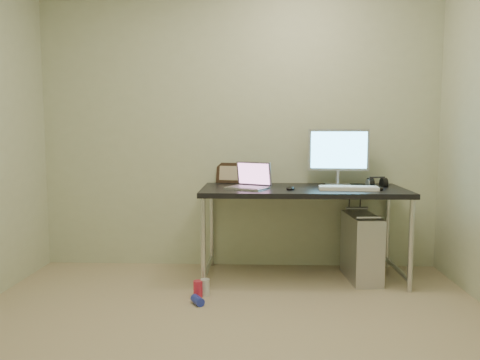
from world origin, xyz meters
The scene contains 17 objects.
floor centered at (0.00, 0.00, 0.00)m, with size 3.50×3.50×0.00m, color tan.
wall_back centered at (0.00, 1.75, 1.25)m, with size 3.50×0.02×2.50m, color beige.
desk centered at (0.54, 1.39, 0.67)m, with size 1.64×0.72×0.75m.
tower_computer centered at (1.02, 1.37, 0.27)m, with size 0.26×0.53×0.57m.
cable_a centered at (0.97, 1.70, 0.40)m, with size 0.01×0.01×0.70m, color black.
cable_b centered at (1.06, 1.68, 0.38)m, with size 0.01×0.01×0.72m, color black.
can_red centered at (-0.27, 0.90, 0.06)m, with size 0.07×0.07×0.12m, color #D52645.
can_white centered at (-0.22, 0.93, 0.06)m, with size 0.07×0.07×0.13m, color silver.
can_blue centered at (-0.25, 0.75, 0.03)m, with size 0.06×0.06×0.11m, color #2634B6.
laptop centered at (0.10, 1.34, 0.80)m, with size 0.39×0.36×0.21m.
monitor centered at (0.85, 1.58, 1.03)m, with size 0.51×0.16×0.48m.
keyboard centered at (0.88, 1.28, 0.76)m, with size 0.46×0.15×0.03m, color white.
mouse_right centered at (1.12, 1.28, 0.77)m, with size 0.07×0.11×0.04m, color black.
mouse_left centered at (0.43, 1.27, 0.77)m, with size 0.07×0.10×0.04m, color black.
headphones centered at (1.16, 1.48, 0.78)m, with size 0.17×0.10×0.11m.
picture_frame centered at (-0.09, 1.73, 0.84)m, with size 0.23×0.03×0.18m, color black.
webcam centered at (0.16, 1.62, 0.83)m, with size 0.04×0.03×0.11m.
Camera 1 is at (0.17, -2.40, 1.21)m, focal length 35.00 mm.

